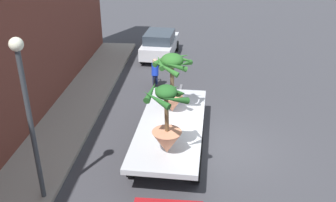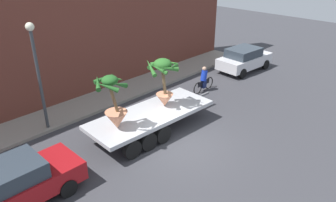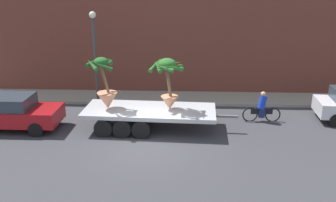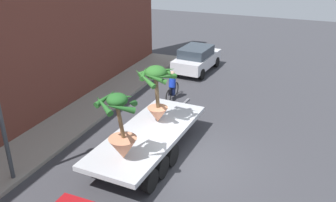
# 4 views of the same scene
# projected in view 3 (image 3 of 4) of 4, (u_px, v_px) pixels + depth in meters

# --- Properties ---
(ground_plane) EXTENTS (60.00, 60.00, 0.00)m
(ground_plane) POSITION_uv_depth(u_px,v_px,m) (148.00, 146.00, 14.84)
(ground_plane) COLOR #38383D
(sidewalk) EXTENTS (24.00, 2.20, 0.15)m
(sidewalk) POSITION_uv_depth(u_px,v_px,m) (158.00, 98.00, 20.59)
(sidewalk) COLOR gray
(sidewalk) RESTS_ON ground
(building_facade) EXTENTS (24.00, 1.20, 9.32)m
(building_facade) POSITION_uv_depth(u_px,v_px,m) (160.00, 14.00, 20.72)
(building_facade) COLOR brown
(building_facade) RESTS_ON ground
(flatbed_trailer) EXTENTS (6.98, 2.56, 0.98)m
(flatbed_trailer) POSITION_uv_depth(u_px,v_px,m) (144.00, 113.00, 16.28)
(flatbed_trailer) COLOR #B7BABF
(flatbed_trailer) RESTS_ON ground
(potted_palm_rear) EXTENTS (1.57, 1.55, 2.33)m
(potted_palm_rear) POSITION_uv_depth(u_px,v_px,m) (168.00, 80.00, 15.73)
(potted_palm_rear) COLOR tan
(potted_palm_rear) RESTS_ON flatbed_trailer
(potted_palm_middle) EXTENTS (1.36, 1.38, 2.35)m
(potted_palm_middle) POSITION_uv_depth(u_px,v_px,m) (105.00, 87.00, 15.95)
(potted_palm_middle) COLOR tan
(potted_palm_middle) RESTS_ON flatbed_trailer
(cyclist) EXTENTS (1.84, 0.35, 1.54)m
(cyclist) POSITION_uv_depth(u_px,v_px,m) (262.00, 108.00, 17.17)
(cyclist) COLOR black
(cyclist) RESTS_ON ground
(trailing_car) EXTENTS (4.51, 1.89, 1.58)m
(trailing_car) POSITION_uv_depth(u_px,v_px,m) (9.00, 112.00, 16.30)
(trailing_car) COLOR maroon
(trailing_car) RESTS_ON ground
(street_lamp) EXTENTS (0.36, 0.36, 4.83)m
(street_lamp) POSITION_uv_depth(u_px,v_px,m) (94.00, 45.00, 18.96)
(street_lamp) COLOR #383D42
(street_lamp) RESTS_ON sidewalk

